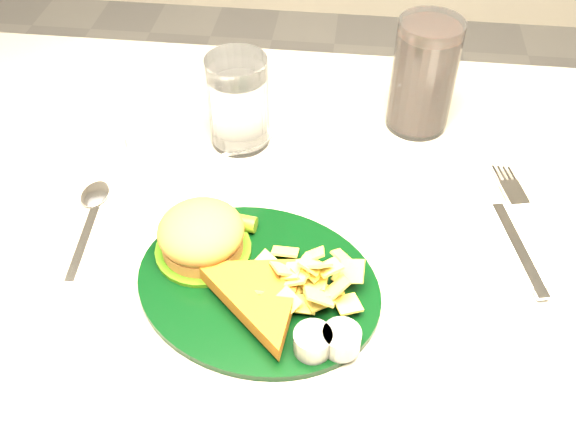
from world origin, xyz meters
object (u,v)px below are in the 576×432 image
dinner_plate (257,269)px  fork_napkin (518,241)px  cola_glass (424,76)px  table (273,384)px  water_glass (238,102)px

dinner_plate → fork_napkin: (0.29, 0.10, -0.02)m
fork_napkin → cola_glass: bearing=103.0°
table → cola_glass: cola_glass is taller
table → water_glass: (-0.06, 0.15, 0.44)m
table → dinner_plate: dinner_plate is taller
dinner_plate → water_glass: size_ratio=2.15×
dinner_plate → cola_glass: bearing=79.7°
dinner_plate → fork_napkin: dinner_plate is taller
table → dinner_plate: bearing=-88.3°
fork_napkin → water_glass: bearing=142.5°
cola_glass → fork_napkin: 0.26m
table → fork_napkin: size_ratio=6.27×
table → cola_glass: size_ratio=7.60×
dinner_plate → cola_glass: size_ratio=1.73×
fork_napkin → table: bearing=165.8°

